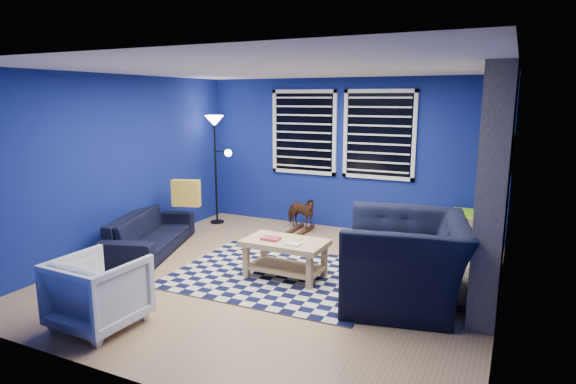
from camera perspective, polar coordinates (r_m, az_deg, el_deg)
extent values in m
plane|color=tan|center=(6.06, -1.17, -9.94)|extent=(5.00, 5.00, 0.00)
plane|color=white|center=(5.66, -1.27, 14.39)|extent=(5.00, 5.00, 0.00)
plane|color=navy|center=(8.02, 6.90, 4.40)|extent=(5.00, 0.00, 5.00)
plane|color=navy|center=(7.20, -19.29, 3.10)|extent=(0.00, 5.00, 5.00)
plane|color=navy|center=(5.13, 24.57, -0.30)|extent=(0.00, 5.00, 5.00)
cube|color=gray|center=(5.62, 23.38, 0.72)|extent=(0.26, 2.00, 2.50)
cube|color=black|center=(5.85, 21.32, -7.88)|extent=(0.04, 0.70, 0.60)
cube|color=gray|center=(5.96, 19.84, -10.58)|extent=(0.50, 1.20, 0.08)
cube|color=black|center=(8.24, 1.93, 7.10)|extent=(1.05, 0.02, 1.30)
cube|color=white|center=(8.21, 1.93, 11.83)|extent=(1.17, 0.05, 0.06)
cube|color=white|center=(8.30, 1.87, 2.41)|extent=(1.17, 0.05, 0.06)
cube|color=black|center=(7.81, 10.76, 6.69)|extent=(1.05, 0.02, 1.30)
cube|color=white|center=(7.78, 10.92, 11.68)|extent=(1.17, 0.05, 0.06)
cube|color=white|center=(7.88, 10.56, 1.75)|extent=(1.17, 0.05, 0.06)
cube|color=black|center=(7.09, 24.68, 3.81)|extent=(0.06, 1.00, 0.58)
cube|color=black|center=(7.09, 24.40, 3.84)|extent=(0.01, 0.92, 0.50)
cube|color=black|center=(6.09, -1.12, -9.76)|extent=(2.54, 2.05, 0.02)
imported|color=black|center=(7.18, -16.03, -4.69)|extent=(2.01, 1.31, 0.55)
imported|color=black|center=(5.35, 13.70, -7.84)|extent=(1.67, 1.53, 0.93)
imported|color=gray|center=(5.04, -21.50, -10.95)|extent=(0.77, 0.79, 0.70)
imported|color=#442B16|center=(7.89, 1.48, -2.41)|extent=(0.43, 0.67, 0.52)
cube|color=#D6BB78|center=(5.87, -0.33, -6.06)|extent=(1.01, 0.59, 0.07)
cube|color=#D6BB78|center=(5.96, -0.33, -8.91)|extent=(0.92, 0.50, 0.03)
cube|color=#AB313E|center=(5.88, -2.04, -5.54)|extent=(0.22, 0.16, 0.03)
cube|color=silver|center=(5.67, 0.60, -6.19)|extent=(0.18, 0.13, 0.03)
cube|color=#D6BB78|center=(5.94, -4.98, -8.23)|extent=(0.07, 0.07, 0.40)
cube|color=#D6BB78|center=(5.58, 2.61, -9.50)|extent=(0.07, 0.07, 0.40)
cube|color=#D6BB78|center=(6.31, -2.91, -7.05)|extent=(0.07, 0.07, 0.40)
cube|color=#D6BB78|center=(5.97, 4.30, -8.13)|extent=(0.07, 0.07, 0.40)
cube|color=#D6BB78|center=(7.57, 20.05, -4.41)|extent=(0.63, 0.48, 0.48)
cube|color=black|center=(7.57, 20.05, -4.41)|extent=(0.55, 0.43, 0.38)
cube|color=#80EE1C|center=(7.51, 20.19, -2.32)|extent=(0.38, 0.32, 0.09)
cylinder|color=black|center=(8.63, -8.38, -3.51)|extent=(0.24, 0.24, 0.03)
cylinder|color=black|center=(8.45, -8.55, 2.21)|extent=(0.04, 0.04, 1.75)
cone|color=white|center=(8.36, -8.73, 8.35)|extent=(0.32, 0.32, 0.18)
sphere|color=white|center=(8.20, -7.10, 4.61)|extent=(0.12, 0.12, 0.12)
cube|color=gold|center=(7.48, -11.99, -0.13)|extent=(0.45, 0.25, 0.41)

